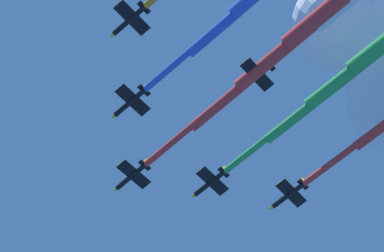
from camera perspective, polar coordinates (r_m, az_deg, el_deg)
jet_lead at (r=167.66m, az=5.31°, el=4.49°), size 51.57×43.58×4.11m
jet_starboard_inner at (r=172.06m, az=9.91°, el=2.84°), size 45.93×39.61×4.09m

